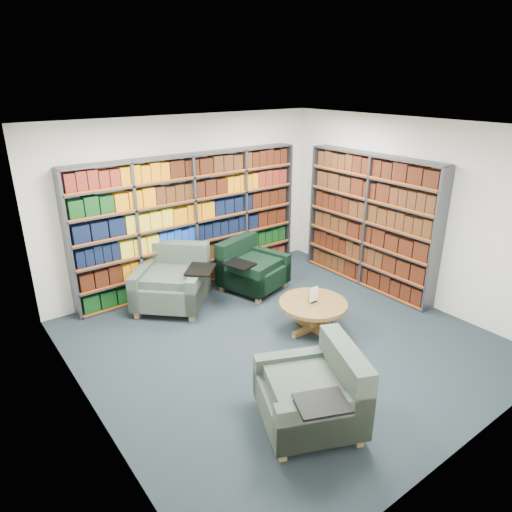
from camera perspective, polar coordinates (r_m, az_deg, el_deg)
room_shell at (r=5.68m, az=3.63°, el=1.51°), size 5.02×5.02×2.82m
bookshelf_back at (r=7.61m, az=-7.89°, el=4.19°), size 4.00×0.28×2.20m
bookshelf_right at (r=7.78m, az=13.99°, el=4.12°), size 0.28×2.50×2.20m
chair_teal_left at (r=7.20m, az=-10.28°, el=-3.20°), size 1.43×1.43×0.92m
chair_green_right at (r=7.63m, az=-0.88°, el=-1.67°), size 1.20×1.13×0.83m
chair_teal_front at (r=4.84m, az=7.76°, el=-16.84°), size 1.24×1.27×0.86m
coffee_table at (r=6.40m, az=7.12°, el=-6.45°), size 0.94×0.94×0.66m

